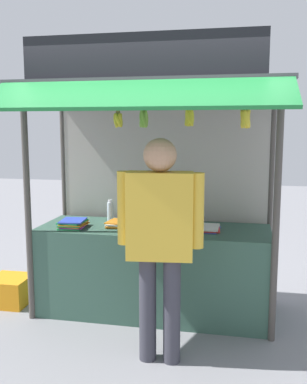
# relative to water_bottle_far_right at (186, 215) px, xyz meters

# --- Properties ---
(ground_plane) EXTENTS (20.00, 20.00, 0.00)m
(ground_plane) POSITION_rel_water_bottle_far_right_xyz_m (-0.31, -0.00, -0.99)
(ground_plane) COLOR gray
(stall_counter) EXTENTS (2.24, 0.76, 0.86)m
(stall_counter) POSITION_rel_water_bottle_far_right_xyz_m (-0.31, -0.00, -0.56)
(stall_counter) COLOR #385B4C
(stall_counter) RESTS_ON ground
(stall_structure) EXTENTS (2.44, 1.60, 2.58)m
(stall_structure) POSITION_rel_water_bottle_far_right_xyz_m (-0.31, 0.10, 0.58)
(stall_structure) COLOR #4C4742
(stall_structure) RESTS_ON ground
(water_bottle_far_right) EXTENTS (0.08, 0.08, 0.28)m
(water_bottle_far_right) POSITION_rel_water_bottle_far_right_xyz_m (0.00, 0.00, 0.00)
(water_bottle_far_right) COLOR silver
(water_bottle_far_right) RESTS_ON stall_counter
(water_bottle_right) EXTENTS (0.07, 0.07, 0.24)m
(water_bottle_right) POSITION_rel_water_bottle_far_right_xyz_m (0.03, 0.11, -0.02)
(water_bottle_right) COLOR silver
(water_bottle_right) RESTS_ON stall_counter
(water_bottle_back_right) EXTENTS (0.09, 0.09, 0.31)m
(water_bottle_back_right) POSITION_rel_water_bottle_far_right_xyz_m (-0.49, 0.20, 0.01)
(water_bottle_back_right) COLOR silver
(water_bottle_back_right) RESTS_ON stall_counter
(water_bottle_far_left) EXTENTS (0.06, 0.06, 0.23)m
(water_bottle_far_left) POSITION_rel_water_bottle_far_right_xyz_m (-0.80, 0.16, -0.03)
(water_bottle_far_left) COLOR silver
(water_bottle_far_left) RESTS_ON stall_counter
(magazine_stack_mid_left) EXTENTS (0.20, 0.28, 0.06)m
(magazine_stack_mid_left) POSITION_rel_water_bottle_far_right_xyz_m (-0.68, -0.03, -0.11)
(magazine_stack_mid_left) COLOR orange
(magazine_stack_mid_left) RESTS_ON stall_counter
(magazine_stack_front_left) EXTENTS (0.26, 0.30, 0.08)m
(magazine_stack_front_left) POSITION_rel_water_bottle_far_right_xyz_m (-1.08, -0.16, -0.09)
(magazine_stack_front_left) COLOR green
(magazine_stack_front_left) RESTS_ON stall_counter
(magazine_stack_back_left) EXTENTS (0.22, 0.32, 0.04)m
(magazine_stack_back_left) POSITION_rel_water_bottle_far_right_xyz_m (0.23, -0.01, -0.11)
(magazine_stack_back_left) COLOR blue
(magazine_stack_back_left) RESTS_ON stall_counter
(banana_bunch_inner_right) EXTENTS (0.09, 0.09, 0.28)m
(banana_bunch_inner_right) POSITION_rel_water_bottle_far_right_xyz_m (-0.52, -0.49, 0.90)
(banana_bunch_inner_right) COLOR #332D23
(banana_bunch_leftmost) EXTENTS (0.10, 0.11, 0.28)m
(banana_bunch_leftmost) POSITION_rel_water_bottle_far_right_xyz_m (0.53, -0.49, 0.90)
(banana_bunch_leftmost) COLOR #332D23
(banana_bunch_inner_left) EXTENTS (0.10, 0.10, 0.27)m
(banana_bunch_inner_left) POSITION_rel_water_bottle_far_right_xyz_m (0.08, -0.49, 0.92)
(banana_bunch_inner_left) COLOR #332D23
(banana_bunch_rightmost) EXTENTS (0.09, 0.09, 0.28)m
(banana_bunch_rightmost) POSITION_rel_water_bottle_far_right_xyz_m (-0.30, -0.48, 0.91)
(banana_bunch_rightmost) COLOR #332D23
(vendor_person) EXTENTS (0.66, 0.26, 1.75)m
(vendor_person) POSITION_rel_water_bottle_far_right_xyz_m (-0.08, -0.90, 0.06)
(vendor_person) COLOR #383842
(vendor_person) RESTS_ON ground
(plastic_crate) EXTENTS (0.41, 0.41, 0.28)m
(plastic_crate) POSITION_rel_water_bottle_far_right_xyz_m (-1.82, -0.11, -0.85)
(plastic_crate) COLOR orange
(plastic_crate) RESTS_ON ground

